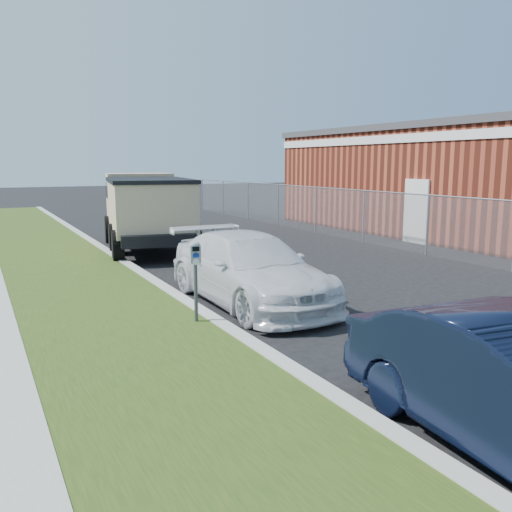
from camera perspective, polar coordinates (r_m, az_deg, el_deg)
name	(u,v)px	position (r m, az deg, el deg)	size (l,w,h in m)	color
ground	(346,310)	(10.40, 9.48, -5.66)	(120.00, 120.00, 0.00)	black
streetside	(17,319)	(10.33, -23.86, -6.09)	(6.12, 50.00, 0.15)	gray
chainlink_fence	(364,206)	(19.30, 11.33, 5.17)	(0.06, 30.06, 30.00)	slate
brick_building	(465,178)	(24.13, 21.14, 7.65)	(9.20, 14.20, 4.17)	maroon
parking_meter	(195,264)	(8.95, -6.40, -0.88)	(0.20, 0.15, 1.34)	#3F4247
white_wagon	(250,269)	(10.68, -0.68, -1.36)	(1.91, 4.70, 1.36)	silver
dump_truck	(146,207)	(17.81, -11.51, 5.06)	(3.29, 6.39, 2.39)	black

